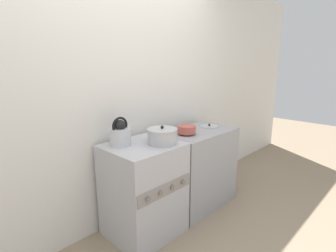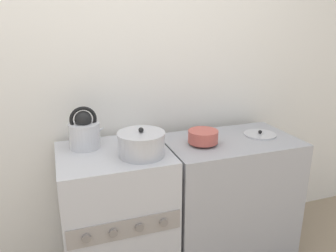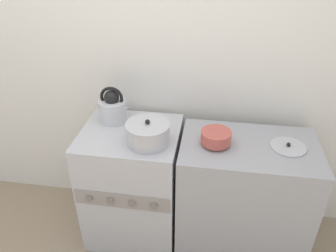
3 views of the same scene
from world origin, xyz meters
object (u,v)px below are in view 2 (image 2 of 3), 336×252
at_px(stove, 117,217).
at_px(cooking_pot, 141,144).
at_px(kettle, 85,132).
at_px(enamel_bowl, 203,137).
at_px(loose_pot_lid, 260,134).

relative_size(stove, cooking_pot, 3.25).
height_order(kettle, enamel_bowl, kettle).
relative_size(cooking_pot, enamel_bowl, 1.45).
height_order(stove, enamel_bowl, enamel_bowl).
xyz_separation_m(stove, loose_pot_lid, (0.96, -0.01, 0.42)).
bearing_deg(enamel_bowl, loose_pot_lid, 4.19).
distance_m(stove, enamel_bowl, 0.71).
bearing_deg(stove, enamel_bowl, -4.14).
distance_m(stove, loose_pot_lid, 1.05).
distance_m(cooking_pot, loose_pot_lid, 0.83).
relative_size(kettle, loose_pot_lid, 1.18).
relative_size(stove, loose_pot_lid, 4.10).
bearing_deg(stove, cooking_pot, -35.12).
xyz_separation_m(kettle, loose_pot_lid, (1.10, -0.13, -0.10)).
xyz_separation_m(enamel_bowl, loose_pot_lid, (0.42, 0.03, -0.04)).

